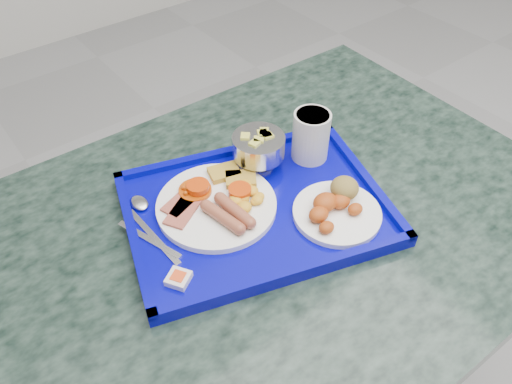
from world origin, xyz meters
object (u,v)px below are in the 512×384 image
table (253,289)px  juice_cup (311,135)px  tray (256,209)px  bread_plate (337,206)px  fruit_bowl (259,146)px  main_plate (220,202)px

table → juice_cup: (0.21, 0.07, 0.27)m
tray → bread_plate: size_ratio=3.44×
bread_plate → fruit_bowl: fruit_bowl is taller
table → tray: bearing=42.7°
bread_plate → fruit_bowl: 0.20m
table → tray: 0.21m
main_plate → fruit_bowl: fruit_bowl is taller
tray → juice_cup: (0.18, 0.05, 0.06)m
tray → fruit_bowl: size_ratio=5.31×
main_plate → juice_cup: bearing=1.4°
table → bread_plate: (0.14, -0.08, 0.23)m
bread_plate → fruit_bowl: bearing=98.4°
main_plate → fruit_bowl: size_ratio=2.13×
fruit_bowl → table: bearing=-132.1°
bread_plate → fruit_bowl: (-0.03, 0.20, 0.03)m
table → juice_cup: bearing=19.7°
bread_plate → table: bearing=149.9°
fruit_bowl → juice_cup: juice_cup is taller
table → main_plate: main_plate is taller
main_plate → bread_plate: bread_plate is taller
bread_plate → juice_cup: bearing=64.8°
table → tray: (0.03, 0.02, 0.21)m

